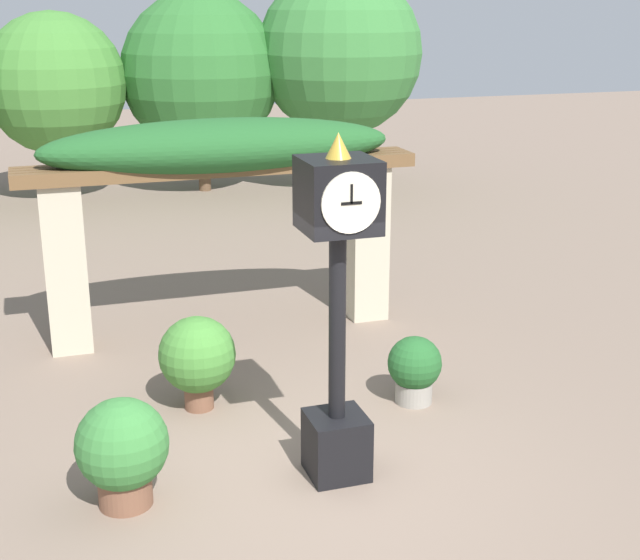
# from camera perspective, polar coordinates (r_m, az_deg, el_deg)

# --- Properties ---
(ground_plane) EXTENTS (60.00, 60.00, 0.00)m
(ground_plane) POSITION_cam_1_polar(r_m,az_deg,el_deg) (8.61, -0.27, -12.30)
(ground_plane) COLOR #7F6B5B
(pedestal_clock) EXTENTS (0.63, 0.68, 3.22)m
(pedestal_clock) POSITION_cam_1_polar(r_m,az_deg,el_deg) (7.90, 1.12, -1.23)
(pedestal_clock) COLOR black
(pedestal_clock) RESTS_ON ground
(pergola) EXTENTS (5.12, 1.10, 2.86)m
(pergola) POSITION_cam_1_polar(r_m,az_deg,el_deg) (11.52, -6.38, 6.87)
(pergola) COLOR #BCB299
(pergola) RESTS_ON ground
(potted_plant_near_left) EXTENTS (0.60, 0.60, 0.77)m
(potted_plant_near_left) POSITION_cam_1_polar(r_m,az_deg,el_deg) (9.90, 6.07, -5.60)
(potted_plant_near_left) COLOR gray
(potted_plant_near_left) RESTS_ON ground
(potted_plant_near_right) EXTENTS (0.82, 0.82, 1.00)m
(potted_plant_near_right) POSITION_cam_1_polar(r_m,az_deg,el_deg) (8.08, -12.54, -10.51)
(potted_plant_near_right) COLOR brown
(potted_plant_near_right) RESTS_ON ground
(potted_plant_far_left) EXTENTS (0.84, 0.84, 1.05)m
(potted_plant_far_left) POSITION_cam_1_polar(r_m,az_deg,el_deg) (9.72, -7.86, -4.88)
(potted_plant_far_left) COLOR brown
(potted_plant_far_left) RESTS_ON ground
(tree_line) EXTENTS (12.41, 4.42, 4.99)m
(tree_line) POSITION_cam_1_polar(r_m,az_deg,el_deg) (20.38, -8.98, 13.14)
(tree_line) COLOR brown
(tree_line) RESTS_ON ground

